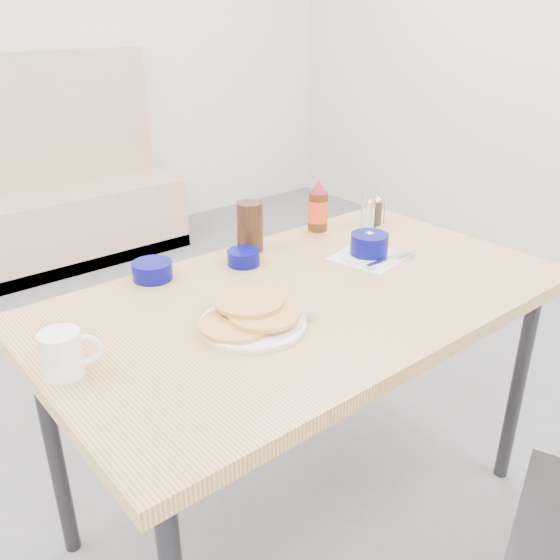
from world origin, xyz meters
TOP-DOWN VIEW (x-y plane):
  - ground at (0.00, 0.00)m, footprint 6.00×6.00m
  - booth_bench at (0.00, 2.78)m, footprint 1.90×0.56m
  - dining_table at (0.00, 0.25)m, footprint 1.40×0.80m
  - pancake_plate at (-0.22, 0.20)m, footprint 0.27×0.26m
  - coffee_mug at (-0.64, 0.28)m, footprint 0.12×0.08m
  - grits_setting at (0.30, 0.31)m, footprint 0.24×0.22m
  - creamer_bowl at (-0.27, 0.59)m, footprint 0.11×0.11m
  - butter_bowl at (-0.01, 0.51)m, footprint 0.10×0.10m
  - amber_tumbler at (0.07, 0.59)m, footprint 0.09×0.09m
  - condiment_caddy at (0.54, 0.50)m, footprint 0.10×0.07m
  - syrup_bottle at (0.36, 0.59)m, footprint 0.07×0.07m
  - sugar_wrapper at (-0.26, 0.21)m, footprint 0.04×0.04m

SIDE VIEW (x-z plane):
  - ground at x=0.00m, z-range 0.00..0.00m
  - booth_bench at x=0.00m, z-range -0.26..0.96m
  - dining_table at x=0.00m, z-range 0.32..1.08m
  - sugar_wrapper at x=-0.26m, z-range 0.76..0.76m
  - pancake_plate at x=-0.22m, z-range 0.76..0.80m
  - butter_bowl at x=-0.01m, z-range 0.76..0.80m
  - creamer_bowl at x=-0.27m, z-range 0.76..0.81m
  - grits_setting at x=0.30m, z-range 0.75..0.83m
  - condiment_caddy at x=0.54m, z-range 0.74..0.86m
  - coffee_mug at x=-0.64m, z-range 0.76..0.86m
  - syrup_bottle at x=0.36m, z-range 0.75..0.92m
  - amber_tumbler at x=0.07m, z-range 0.76..0.91m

